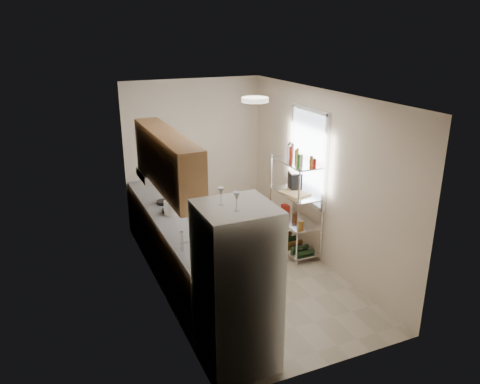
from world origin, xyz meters
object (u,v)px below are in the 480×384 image
object	(u,v)px
refrigerator	(236,288)
cutting_board	(294,193)
espresso_machine	(295,181)
rice_cooker	(172,207)
frying_pan_large	(170,210)

from	to	relation	value
refrigerator	cutting_board	size ratio (longest dim) A/B	4.27
espresso_machine	rice_cooker	bearing A→B (deg)	-167.72
cutting_board	frying_pan_large	bearing A→B (deg)	170.33
rice_cooker	espresso_machine	distance (m)	1.97
frying_pan_large	cutting_board	size ratio (longest dim) A/B	0.59
refrigerator	espresso_machine	bearing A→B (deg)	48.43
refrigerator	cutting_board	bearing A→B (deg)	47.60
refrigerator	frying_pan_large	size ratio (longest dim) A/B	7.26
rice_cooker	frying_pan_large	size ratio (longest dim) A/B	0.97
refrigerator	cutting_board	distance (m)	2.70
frying_pan_large	rice_cooker	bearing A→B (deg)	-86.16
refrigerator	rice_cooker	size ratio (longest dim) A/B	7.45
espresso_machine	cutting_board	bearing A→B (deg)	-107.06
rice_cooker	espresso_machine	xyz separation A→B (m)	(1.96, -0.05, 0.16)
cutting_board	rice_cooker	bearing A→B (deg)	172.80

